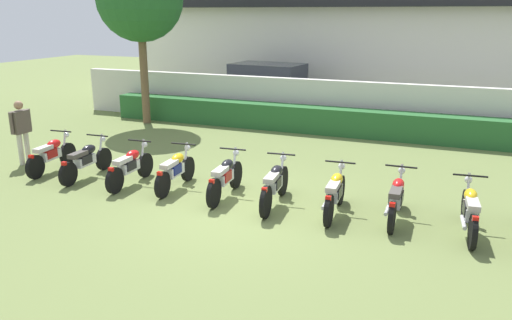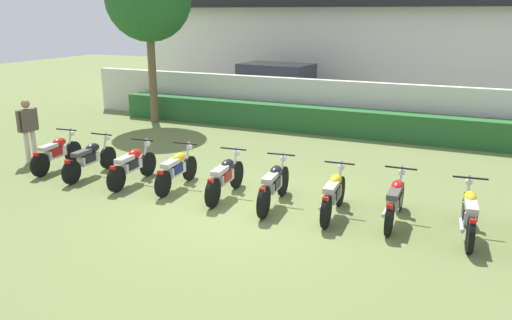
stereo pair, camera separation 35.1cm
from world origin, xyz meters
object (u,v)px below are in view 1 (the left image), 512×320
(motorcycle_in_row_5, at_px, (275,184))
(motorcycle_in_row_8, at_px, (470,210))
(motorcycle_in_row_2, at_px, (130,166))
(motorcycle_in_row_4, at_px, (225,177))
(motorcycle_in_row_0, at_px, (51,154))
(inspector_person, at_px, (21,127))
(motorcycle_in_row_3, at_px, (175,170))
(motorcycle_in_row_7, at_px, (396,198))
(motorcycle_in_row_6, at_px, (335,193))
(motorcycle_in_row_1, at_px, (86,160))
(parked_car, at_px, (271,89))

(motorcycle_in_row_5, xyz_separation_m, motorcycle_in_row_8, (3.66, 0.00, -0.01))
(motorcycle_in_row_2, bearing_deg, motorcycle_in_row_4, -90.62)
(motorcycle_in_row_0, relative_size, motorcycle_in_row_5, 0.91)
(motorcycle_in_row_2, bearing_deg, inspector_person, 81.31)
(motorcycle_in_row_0, bearing_deg, motorcycle_in_row_3, -94.90)
(motorcycle_in_row_7, height_order, inspector_person, inspector_person)
(motorcycle_in_row_5, xyz_separation_m, motorcycle_in_row_7, (2.38, 0.14, -0.02))
(motorcycle_in_row_3, xyz_separation_m, motorcycle_in_row_8, (6.06, -0.13, 0.01))
(motorcycle_in_row_0, xyz_separation_m, motorcycle_in_row_7, (8.27, 0.04, -0.00))
(motorcycle_in_row_3, relative_size, motorcycle_in_row_6, 0.99)
(motorcycle_in_row_0, bearing_deg, motorcycle_in_row_1, -98.75)
(motorcycle_in_row_1, bearing_deg, motorcycle_in_row_4, -92.56)
(motorcycle_in_row_3, xyz_separation_m, inspector_person, (-4.66, 0.25, 0.53))
(motorcycle_in_row_6, distance_m, inspector_person, 8.33)
(motorcycle_in_row_0, relative_size, motorcycle_in_row_7, 0.97)
(motorcycle_in_row_1, xyz_separation_m, motorcycle_in_row_2, (1.28, -0.05, 0.01))
(motorcycle_in_row_0, height_order, inspector_person, inspector_person)
(parked_car, height_order, motorcycle_in_row_5, parked_car)
(motorcycle_in_row_8, bearing_deg, motorcycle_in_row_1, 84.04)
(motorcycle_in_row_4, distance_m, motorcycle_in_row_7, 3.52)
(motorcycle_in_row_5, bearing_deg, inspector_person, 81.51)
(motorcycle_in_row_0, bearing_deg, parked_car, -18.69)
(motorcycle_in_row_6, bearing_deg, parked_car, 23.98)
(parked_car, bearing_deg, motorcycle_in_row_2, -83.19)
(parked_car, distance_m, inspector_person, 9.75)
(motorcycle_in_row_0, xyz_separation_m, motorcycle_in_row_5, (5.89, -0.10, 0.02))
(motorcycle_in_row_2, height_order, motorcycle_in_row_6, motorcycle_in_row_6)
(motorcycle_in_row_2, height_order, motorcycle_in_row_3, motorcycle_in_row_2)
(motorcycle_in_row_3, height_order, motorcycle_in_row_6, motorcycle_in_row_6)
(motorcycle_in_row_5, bearing_deg, motorcycle_in_row_1, 84.14)
(motorcycle_in_row_2, height_order, motorcycle_in_row_4, motorcycle_in_row_4)
(motorcycle_in_row_2, distance_m, motorcycle_in_row_5, 3.49)
(motorcycle_in_row_3, height_order, motorcycle_in_row_4, motorcycle_in_row_4)
(parked_car, xyz_separation_m, motorcycle_in_row_2, (0.17, -9.53, -0.49))
(motorcycle_in_row_2, relative_size, motorcycle_in_row_3, 1.01)
(motorcycle_in_row_4, relative_size, inspector_person, 1.15)
(motorcycle_in_row_0, bearing_deg, motorcycle_in_row_6, -96.34)
(motorcycle_in_row_1, bearing_deg, motorcycle_in_row_6, -93.42)
(motorcycle_in_row_6, xyz_separation_m, inspector_person, (-8.30, 0.40, 0.53))
(inspector_person, bearing_deg, motorcycle_in_row_5, -3.07)
(motorcycle_in_row_4, bearing_deg, motorcycle_in_row_0, 85.27)
(motorcycle_in_row_3, relative_size, motorcycle_in_row_8, 0.95)
(motorcycle_in_row_1, distance_m, motorcycle_in_row_3, 2.38)
(motorcycle_in_row_8, bearing_deg, motorcycle_in_row_2, 84.41)
(motorcycle_in_row_7, bearing_deg, motorcycle_in_row_1, 89.73)
(motorcycle_in_row_4, height_order, inspector_person, inspector_person)
(motorcycle_in_row_3, relative_size, inspector_person, 1.09)
(parked_car, xyz_separation_m, motorcycle_in_row_5, (3.66, -9.51, -0.48))
(inspector_person, bearing_deg, motorcycle_in_row_2, -6.29)
(inspector_person, bearing_deg, motorcycle_in_row_4, -3.10)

